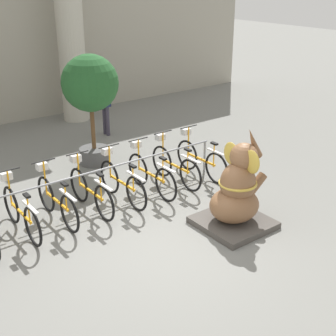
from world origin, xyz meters
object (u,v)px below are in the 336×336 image
object	(u,v)px
bicycle_3	(90,190)
bicycle_4	(121,182)
person_pedestrian	(105,99)
elephant_statue	(237,194)
bicycle_7	(200,158)
bicycle_6	(175,165)
bicycle_1	(20,211)
potted_tree	(90,90)
bicycle_2	(56,200)
bicycle_5	(150,174)

from	to	relation	value
bicycle_3	bicycle_4	world-z (taller)	same
person_pedestrian	elephant_statue	bearing A→B (deg)	-97.06
bicycle_4	bicycle_7	xyz separation A→B (m)	(2.13, -0.01, 0.00)
bicycle_6	person_pedestrian	distance (m)	3.91
bicycle_1	potted_tree	world-z (taller)	potted_tree
bicycle_1	bicycle_2	distance (m)	0.71
bicycle_2	elephant_statue	world-z (taller)	elephant_statue
bicycle_4	bicycle_6	world-z (taller)	same
potted_tree	bicycle_5	bearing A→B (deg)	-86.01
bicycle_4	bicycle_6	size ratio (longest dim) A/B	1.00
bicycle_3	elephant_statue	xyz separation A→B (m)	(1.87, -2.17, 0.21)
elephant_statue	bicycle_6	bearing A→B (deg)	83.11
bicycle_4	person_pedestrian	xyz separation A→B (m)	(1.90, 3.87, 0.63)
person_pedestrian	bicycle_5	bearing A→B (deg)	-107.00
bicycle_3	bicycle_7	bearing A→B (deg)	-0.73
bicycle_6	bicycle_7	world-z (taller)	same
bicycle_3	bicycle_6	bearing A→B (deg)	0.37
bicycle_4	bicycle_5	xyz separation A→B (m)	(0.71, -0.03, 0.00)
bicycle_3	potted_tree	size ratio (longest dim) A/B	0.65
bicycle_2	bicycle_3	world-z (taller)	same
bicycle_4	bicycle_6	distance (m)	1.42
bicycle_7	person_pedestrian	size ratio (longest dim) A/B	1.00
bicycle_5	bicycle_6	world-z (taller)	same
elephant_statue	potted_tree	xyz separation A→B (m)	(-0.60, 4.29, 1.21)
bicycle_6	bicycle_2	bearing A→B (deg)	179.96
bicycle_4	bicycle_1	bearing A→B (deg)	179.82
bicycle_2	bicycle_7	size ratio (longest dim) A/B	1.00
bicycle_2	bicycle_4	world-z (taller)	same
bicycle_2	person_pedestrian	distance (m)	5.11
bicycle_4	bicycle_7	distance (m)	2.13
bicycle_1	elephant_statue	world-z (taller)	elephant_statue
bicycle_7	bicycle_2	bearing A→B (deg)	179.17
bicycle_4	bicycle_7	size ratio (longest dim) A/B	1.00
bicycle_1	bicycle_5	xyz separation A→B (m)	(2.84, -0.03, 0.00)
bicycle_4	potted_tree	xyz separation A→B (m)	(0.56, 2.15, 1.43)
bicycle_6	elephant_statue	size ratio (longest dim) A/B	0.93
bicycle_5	potted_tree	world-z (taller)	potted_tree
bicycle_3	bicycle_5	distance (m)	1.42
bicycle_4	bicycle_3	bearing A→B (deg)	177.93
bicycle_3	bicycle_4	bearing A→B (deg)	-2.07
elephant_statue	bicycle_4	bearing A→B (deg)	118.35
person_pedestrian	potted_tree	bearing A→B (deg)	-128.02
bicycle_5	bicycle_7	distance (m)	1.42
bicycle_2	potted_tree	bearing A→B (deg)	46.86
bicycle_3	bicycle_4	xyz separation A→B (m)	(0.71, -0.03, 0.00)
bicycle_5	bicycle_7	bearing A→B (deg)	0.67
bicycle_3	bicycle_5	bearing A→B (deg)	-2.14
bicycle_1	bicycle_4	bearing A→B (deg)	-0.18
bicycle_2	bicycle_5	world-z (taller)	same
bicycle_5	bicycle_6	size ratio (longest dim) A/B	1.00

